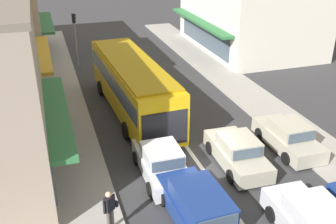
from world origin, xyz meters
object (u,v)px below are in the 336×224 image
wagon_adjacent_lane_lead (198,208)px  parked_sedan_kerb_second (288,137)px  sedan_queue_far_back (161,163)px  pedestrian_with_handbag_near (110,208)px  city_bus (132,83)px  sedan_queue_gap_filler (237,152)px  traffic_light_downstreet (75,31)px

wagon_adjacent_lane_lead → parked_sedan_kerb_second: wagon_adjacent_lane_lead is taller
sedan_queue_far_back → pedestrian_with_handbag_near: (-2.79, -2.82, 0.40)m
city_bus → wagon_adjacent_lane_lead: city_bus is taller
sedan_queue_gap_filler → sedan_queue_far_back: bearing=176.4°
sedan_queue_far_back → parked_sedan_kerb_second: (6.69, 0.31, 0.00)m
sedan_queue_far_back → traffic_light_downstreet: size_ratio=1.00×
city_bus → traffic_light_downstreet: bearing=103.2°
city_bus → wagon_adjacent_lane_lead: (0.04, -10.19, -1.14)m
city_bus → wagon_adjacent_lane_lead: 10.25m
sedan_queue_gap_filler → parked_sedan_kerb_second: bearing=9.9°
sedan_queue_far_back → sedan_queue_gap_filler: bearing=-3.6°
pedestrian_with_handbag_near → wagon_adjacent_lane_lead: bearing=-10.8°
sedan_queue_gap_filler → pedestrian_with_handbag_near: pedestrian_with_handbag_near is taller
city_bus → parked_sedan_kerb_second: (6.34, -6.46, -1.22)m
traffic_light_downstreet → pedestrian_with_handbag_near: size_ratio=2.58×
sedan_queue_gap_filler → wagon_adjacent_lane_lead: size_ratio=0.93×
sedan_queue_far_back → traffic_light_downstreet: bearing=96.6°
city_bus → pedestrian_with_handbag_near: city_bus is taller
traffic_light_downstreet → city_bus: bearing=-76.8°
city_bus → parked_sedan_kerb_second: bearing=-45.5°
wagon_adjacent_lane_lead → parked_sedan_kerb_second: size_ratio=1.08×
city_bus → sedan_queue_far_back: size_ratio=2.60×
wagon_adjacent_lane_lead → traffic_light_downstreet: bearing=96.5°
city_bus → sedan_queue_far_back: bearing=-92.9°
city_bus → traffic_light_downstreet: traffic_light_downstreet is taller
city_bus → pedestrian_with_handbag_near: (-3.13, -9.59, -0.81)m
pedestrian_with_handbag_near → city_bus: bearing=71.9°
sedan_queue_far_back → parked_sedan_kerb_second: same height
wagon_adjacent_lane_lead → sedan_queue_far_back: size_ratio=1.08×
parked_sedan_kerb_second → pedestrian_with_handbag_near: (-9.47, -3.12, 0.40)m
traffic_light_downstreet → pedestrian_with_handbag_near: traffic_light_downstreet is taller
pedestrian_with_handbag_near → sedan_queue_gap_filler: bearing=22.0°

